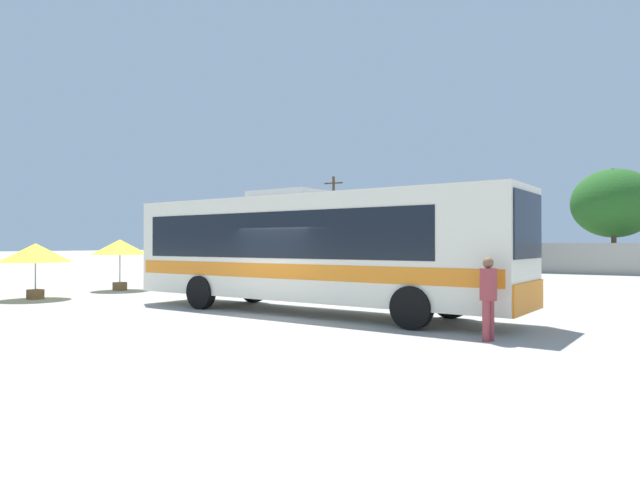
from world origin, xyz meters
The scene contains 14 objects.
ground_plane centered at (0.00, 10.00, 0.00)m, with size 300.00×300.00×0.00m, color #A3A099.
perimeter_wall centered at (0.00, 28.50, 1.06)m, with size 80.00×0.30×2.11m, color #9E998C.
coach_bus_cream_orange centered at (0.35, 1.17, 1.96)m, with size 12.55×3.07×3.67m.
attendant_by_bus_door centered at (6.28, -0.79, 0.99)m, with size 0.44×0.44×1.76m.
vendor_umbrella_near_gate_yellow centered at (-11.01, 3.14, 1.87)m, with size 2.42×2.42×2.24m.
vendor_umbrella_secondary_yellow centered at (-10.33, -1.06, 1.69)m, with size 2.53×2.53×2.06m.
parked_car_leftmost_grey centered at (-12.74, 23.97, 0.79)m, with size 4.23×2.01×1.49m.
parked_car_second_black centered at (-6.10, 24.38, 0.80)m, with size 4.27×2.01×1.51m.
parked_car_third_dark_blue centered at (-0.47, 24.52, 0.79)m, with size 4.39×2.14×1.49m.
utility_pole_near centered at (5.71, 31.57, 3.86)m, with size 1.80×0.24×7.37m.
utility_pole_far centered at (-16.77, 30.38, 4.28)m, with size 1.80×0.34×8.20m.
roadside_tree_left centered at (-14.56, 32.64, 5.01)m, with size 4.49×4.49×6.93m.
roadside_tree_midleft centered at (-3.74, 35.22, 4.60)m, with size 5.26×5.26×6.85m.
roadside_tree_midright centered at (5.72, 32.33, 4.98)m, with size 5.82×5.82×7.45m.
Camera 1 is at (9.64, -12.42, 2.03)m, focal length 31.02 mm.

